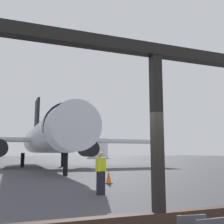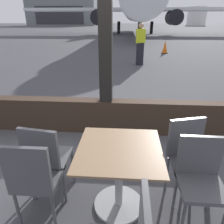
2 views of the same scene
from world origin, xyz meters
name	(u,v)px [view 1 (image 1 of 2)]	position (x,y,z in m)	size (l,w,h in m)	color
ground_plane	(26,164)	(0.00, 40.00, 0.00)	(220.00, 220.00, 0.00)	#424247
window_frame	(158,167)	(0.00, 0.00, 1.43)	(8.43, 0.24, 3.93)	#38281E
airplane	(47,137)	(1.31, 27.36, 3.46)	(30.17, 30.23, 10.27)	silver
ground_crew_worker	(101,172)	(0.87, 6.16, 0.90)	(0.40, 0.48, 1.74)	black
traffic_cone	(109,177)	(2.55, 9.84, 0.36)	(0.36, 0.36, 0.75)	orange
fuel_storage_tank	(98,148)	(26.00, 85.44, 3.23)	(6.90, 6.90, 6.46)	white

